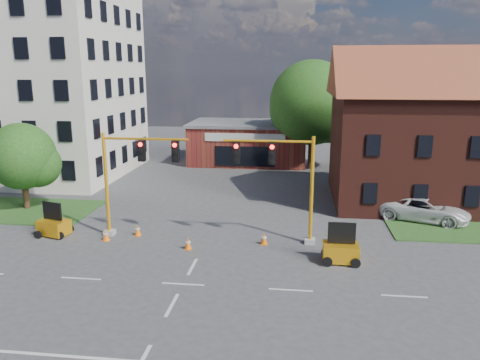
{
  "coord_description": "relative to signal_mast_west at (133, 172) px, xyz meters",
  "views": [
    {
      "loc": [
        5.06,
        -19.63,
        9.77
      ],
      "look_at": [
        1.47,
        10.0,
        2.69
      ],
      "focal_mm": 35.0,
      "sensor_mm": 36.0,
      "label": 1
    }
  ],
  "objects": [
    {
      "name": "ground",
      "position": [
        4.36,
        -6.0,
        -3.92
      ],
      "size": [
        120.0,
        120.0,
        0.0
      ],
      "primitive_type": "plane",
      "color": "#3E3E40",
      "rests_on": "ground"
    },
    {
      "name": "lane_markings",
      "position": [
        4.36,
        -9.0,
        -3.91
      ],
      "size": [
        60.0,
        36.0,
        0.01
      ],
      "primitive_type": null,
      "color": "silver",
      "rests_on": "ground"
    },
    {
      "name": "office_block",
      "position": [
        -15.64,
        15.91,
        6.39
      ],
      "size": [
        18.4,
        15.4,
        20.6
      ],
      "color": "beige",
      "rests_on": "ground"
    },
    {
      "name": "brick_shop",
      "position": [
        4.36,
        23.99,
        -1.76
      ],
      "size": [
        12.4,
        8.4,
        4.3
      ],
      "color": "maroon",
      "rests_on": "ground"
    },
    {
      "name": "townhouse_row",
      "position": [
        22.36,
        10.0,
        2.01
      ],
      "size": [
        21.0,
        11.0,
        11.5
      ],
      "color": "#4D1F17",
      "rests_on": "ground"
    },
    {
      "name": "tree_large",
      "position": [
        11.28,
        21.08,
        2.4
      ],
      "size": [
        8.7,
        8.29,
        10.73
      ],
      "color": "#312312",
      "rests_on": "ground"
    },
    {
      "name": "tree_nw_front",
      "position": [
        -9.41,
        4.58,
        -0.25
      ],
      "size": [
        4.91,
        4.67,
        6.17
      ],
      "color": "#312312",
      "rests_on": "ground"
    },
    {
      "name": "signal_mast_west",
      "position": [
        0.0,
        0.0,
        0.0
      ],
      "size": [
        5.3,
        0.6,
        6.2
      ],
      "color": "gray",
      "rests_on": "ground"
    },
    {
      "name": "signal_mast_east",
      "position": [
        8.71,
        0.0,
        0.0
      ],
      "size": [
        5.3,
        0.6,
        6.2
      ],
      "color": "gray",
      "rests_on": "ground"
    },
    {
      "name": "trailer_west",
      "position": [
        -4.92,
        -0.5,
        -3.3
      ],
      "size": [
        2.01,
        1.61,
        1.99
      ],
      "rotation": [
        0.0,
        0.0,
        -0.29
      ],
      "color": "#FFA915",
      "rests_on": "ground"
    },
    {
      "name": "trailer_east",
      "position": [
        11.86,
        -2.5,
        -3.28
      ],
      "size": [
        1.81,
        1.22,
        2.06
      ],
      "rotation": [
        0.0,
        0.0,
        -0.01
      ],
      "color": "#FFA915",
      "rests_on": "ground"
    },
    {
      "name": "cone_a",
      "position": [
        0.09,
        0.09,
        -3.58
      ],
      "size": [
        0.4,
        0.4,
        0.7
      ],
      "color": "orange",
      "rests_on": "ground"
    },
    {
      "name": "cone_b",
      "position": [
        -1.47,
        -0.96,
        -3.58
      ],
      "size": [
        0.4,
        0.4,
        0.7
      ],
      "color": "orange",
      "rests_on": "ground"
    },
    {
      "name": "cone_c",
      "position": [
        3.6,
        -1.7,
        -3.58
      ],
      "size": [
        0.4,
        0.4,
        0.7
      ],
      "color": "orange",
      "rests_on": "ground"
    },
    {
      "name": "cone_d",
      "position": [
        7.75,
        -0.45,
        -3.58
      ],
      "size": [
        0.4,
        0.4,
        0.7
      ],
      "color": "orange",
      "rests_on": "ground"
    },
    {
      "name": "pickup_white",
      "position": [
        17.94,
        5.2,
        -3.13
      ],
      "size": [
        6.26,
        4.47,
        1.58
      ],
      "primitive_type": "imported",
      "rotation": [
        0.0,
        0.0,
        1.21
      ],
      "color": "silver",
      "rests_on": "ground"
    }
  ]
}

